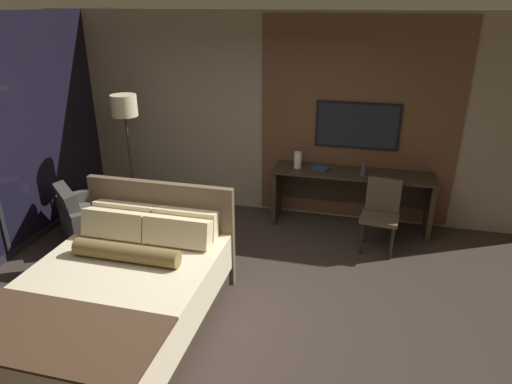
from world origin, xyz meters
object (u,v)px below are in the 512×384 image
Objects in this scene: armchair_by_window at (95,219)px; tv at (357,126)px; desk_chair at (381,208)px; desk at (351,188)px; vase_short at (364,167)px; book at (321,168)px; bed at (117,298)px; floor_lamp at (125,116)px; vase_tall at (298,160)px.

tv is at bearing -115.31° from armchair_by_window.
desk_chair is at bearing -62.26° from tv.
vase_short reaches higher than desk.
desk_chair is 3.45× the size of book.
floor_lamp is at bearing 114.30° from bed.
tv is 5.01× the size of vase_short.
armchair_by_window is at bearing -111.42° from floor_lamp.
desk_chair is 1.00m from book.
desk reaches higher than armchair_by_window.
vase_tall reaches higher than vase_short.
vase_tall is at bearing 163.46° from desk_chair.
vase_tall is (-1.13, 0.49, 0.37)m from desk_chair.
tv is at bearing 14.06° from floor_lamp.
tv reaches higher than bed.
desk_chair is 4.03× the size of vase_tall.
desk_chair is at bearing -54.25° from desk.
floor_lamp reaches higher than bed.
bed is at bearing -114.15° from vase_tall.
floor_lamp is 2.36m from vase_tall.
vase_tall is 0.88m from vase_short.
bed is 2.01× the size of armchair_by_window.
vase_tall is (1.22, 2.73, 0.55)m from bed.
book is (-0.82, 0.50, 0.28)m from desk_chair.
desk is at bearing 10.35° from floor_lamp.
bed is 2.05× the size of tv.
tv is at bearing 124.70° from desk_chair.
armchair_by_window is 4.31× the size of book.
desk is 0.50m from book.
armchair_by_window is at bearing -158.00° from book.
vase_tall is (2.48, 1.12, 0.65)m from armchair_by_window.
vase_short is at bearing -67.40° from tv.
bed is 10.15× the size of vase_tall.
vase_tall is at bearing -160.86° from tv.
tv reaches higher than vase_short.
desk is 8.08× the size of book.
armchair_by_window is at bearing -155.76° from vase_tall.
vase_short is (0.13, -0.12, 0.36)m from desk.
armchair_by_window is (-3.22, -1.37, -1.11)m from tv.
desk is 1.19× the size of floor_lamp.
desk is 3.44m from armchair_by_window.
desk_chair is at bearing -128.61° from armchair_by_window.
tv reaches higher than desk.
bed is 3.25m from desk_chair.
bed is 3.71m from tv.
floor_lamp is (-1.01, 2.24, 1.13)m from bed.
desk_chair reaches higher than armchair_by_window.
armchair_by_window is at bearing -156.90° from tv.
bed is 10.30× the size of vase_short.
bed reaches higher than vase_tall.
vase_short is at bearing -41.64° from desk.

